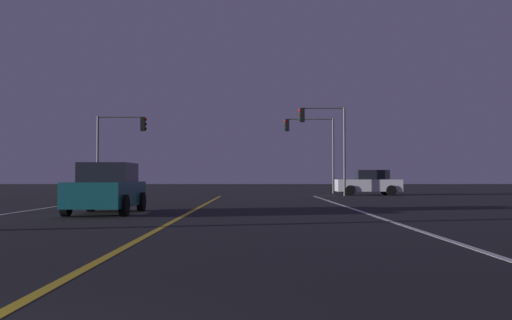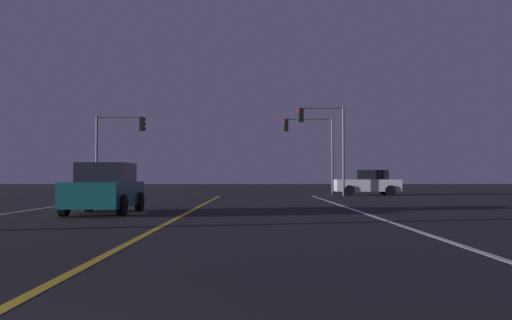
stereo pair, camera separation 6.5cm
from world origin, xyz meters
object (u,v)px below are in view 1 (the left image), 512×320
at_px(traffic_light_near_right, 323,130).
at_px(traffic_light_far_right, 310,137).
at_px(traffic_light_near_left, 122,136).
at_px(car_oncoming, 107,189).
at_px(car_crossing_side, 369,183).

bearing_deg(traffic_light_near_right, traffic_light_far_right, -86.16).
bearing_deg(traffic_light_far_right, traffic_light_near_left, 23.31).
height_order(car_oncoming, traffic_light_near_left, traffic_light_near_left).
xyz_separation_m(car_crossing_side, car_oncoming, (-12.62, -19.91, 0.00)).
relative_size(car_oncoming, traffic_light_near_right, 0.74).
distance_m(car_crossing_side, traffic_light_near_left, 16.75).
relative_size(traffic_light_near_right, traffic_light_far_right, 1.03).
bearing_deg(car_crossing_side, traffic_light_near_left, 5.11).
distance_m(traffic_light_near_left, traffic_light_far_right, 13.90).
height_order(car_crossing_side, traffic_light_near_left, traffic_light_near_left).
bearing_deg(car_oncoming, traffic_light_near_right, 153.11).
bearing_deg(traffic_light_near_left, car_crossing_side, 5.11).
bearing_deg(traffic_light_far_right, traffic_light_near_right, 93.84).
bearing_deg(car_crossing_side, traffic_light_near_right, 24.16).
height_order(car_crossing_side, traffic_light_far_right, traffic_light_far_right).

